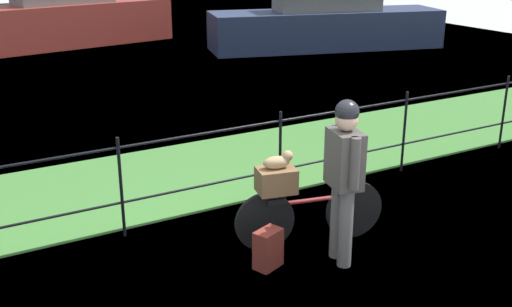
{
  "coord_description": "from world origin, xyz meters",
  "views": [
    {
      "loc": [
        -2.78,
        -4.2,
        3.13
      ],
      "look_at": [
        0.34,
        1.28,
        0.9
      ],
      "focal_mm": 43.6,
      "sensor_mm": 36.0,
      "label": 1
    }
  ],
  "objects_px": {
    "moored_boat_mid": "(65,13)",
    "cyclist_person": "(344,168)",
    "wooden_crate": "(276,180)",
    "bicycle_main": "(309,214)",
    "terrier_dog": "(279,161)",
    "backpack_on_paving": "(268,249)",
    "moored_boat_far": "(326,20)"
  },
  "relations": [
    {
      "from": "bicycle_main",
      "to": "moored_boat_mid",
      "type": "xyz_separation_m",
      "value": [
        0.85,
        13.95,
        0.62
      ]
    },
    {
      "from": "bicycle_main",
      "to": "terrier_dog",
      "type": "relative_size",
      "value": 5.01
    },
    {
      "from": "terrier_dog",
      "to": "backpack_on_paving",
      "type": "distance_m",
      "value": 0.88
    },
    {
      "from": "backpack_on_paving",
      "to": "moored_boat_far",
      "type": "bearing_deg",
      "value": 30.72
    },
    {
      "from": "terrier_dog",
      "to": "moored_boat_mid",
      "type": "height_order",
      "value": "moored_boat_mid"
    },
    {
      "from": "terrier_dog",
      "to": "moored_boat_far",
      "type": "height_order",
      "value": "moored_boat_far"
    },
    {
      "from": "wooden_crate",
      "to": "moored_boat_mid",
      "type": "bearing_deg",
      "value": 85.02
    },
    {
      "from": "moored_boat_mid",
      "to": "wooden_crate",
      "type": "bearing_deg",
      "value": -94.98
    },
    {
      "from": "cyclist_person",
      "to": "bicycle_main",
      "type": "bearing_deg",
      "value": 97.89
    },
    {
      "from": "moored_boat_far",
      "to": "wooden_crate",
      "type": "bearing_deg",
      "value": -128.11
    },
    {
      "from": "terrier_dog",
      "to": "moored_boat_far",
      "type": "bearing_deg",
      "value": 52.0
    },
    {
      "from": "moored_boat_mid",
      "to": "cyclist_person",
      "type": "bearing_deg",
      "value": -93.11
    },
    {
      "from": "terrier_dog",
      "to": "cyclist_person",
      "type": "bearing_deg",
      "value": -54.06
    },
    {
      "from": "wooden_crate",
      "to": "moored_boat_mid",
      "type": "height_order",
      "value": "moored_boat_mid"
    },
    {
      "from": "terrier_dog",
      "to": "backpack_on_paving",
      "type": "bearing_deg",
      "value": -134.7
    },
    {
      "from": "cyclist_person",
      "to": "moored_boat_mid",
      "type": "xyz_separation_m",
      "value": [
        0.78,
        14.43,
        -0.04
      ]
    },
    {
      "from": "wooden_crate",
      "to": "moored_boat_mid",
      "type": "distance_m",
      "value": 13.92
    },
    {
      "from": "bicycle_main",
      "to": "backpack_on_paving",
      "type": "distance_m",
      "value": 0.68
    },
    {
      "from": "moored_boat_far",
      "to": "bicycle_main",
      "type": "bearing_deg",
      "value": -126.54
    },
    {
      "from": "moored_boat_mid",
      "to": "bicycle_main",
      "type": "bearing_deg",
      "value": -93.49
    },
    {
      "from": "terrier_dog",
      "to": "backpack_on_paving",
      "type": "xyz_separation_m",
      "value": [
        -0.3,
        -0.3,
        -0.77
      ]
    },
    {
      "from": "wooden_crate",
      "to": "cyclist_person",
      "type": "relative_size",
      "value": 0.23
    },
    {
      "from": "wooden_crate",
      "to": "cyclist_person",
      "type": "bearing_deg",
      "value": -52.72
    },
    {
      "from": "terrier_dog",
      "to": "moored_boat_mid",
      "type": "relative_size",
      "value": 0.05
    },
    {
      "from": "cyclist_person",
      "to": "moored_boat_far",
      "type": "height_order",
      "value": "moored_boat_far"
    },
    {
      "from": "backpack_on_paving",
      "to": "moored_boat_mid",
      "type": "height_order",
      "value": "moored_boat_mid"
    },
    {
      "from": "backpack_on_paving",
      "to": "bicycle_main",
      "type": "bearing_deg",
      "value": -1.4
    },
    {
      "from": "terrier_dog",
      "to": "moored_boat_mid",
      "type": "distance_m",
      "value": 13.92
    },
    {
      "from": "wooden_crate",
      "to": "moored_boat_mid",
      "type": "xyz_separation_m",
      "value": [
        1.21,
        13.87,
        0.19
      ]
    },
    {
      "from": "wooden_crate",
      "to": "backpack_on_paving",
      "type": "xyz_separation_m",
      "value": [
        -0.27,
        -0.31,
        -0.57
      ]
    },
    {
      "from": "bicycle_main",
      "to": "terrier_dog",
      "type": "distance_m",
      "value": 0.72
    },
    {
      "from": "bicycle_main",
      "to": "moored_boat_far",
      "type": "bearing_deg",
      "value": 53.46
    }
  ]
}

